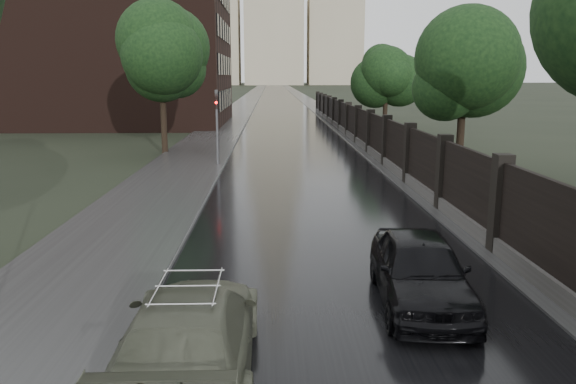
{
  "coord_description": "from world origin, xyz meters",
  "views": [
    {
      "loc": [
        -1.46,
        -4.34,
        4.7
      ],
      "look_at": [
        -1.01,
        11.07,
        1.5
      ],
      "focal_mm": 35.0,
      "sensor_mm": 36.0,
      "label": 1
    }
  ],
  "objects": [
    {
      "name": "tree_right_c",
      "position": [
        7.5,
        40.0,
        4.95
      ],
      "size": [
        4.08,
        4.08,
        7.01
      ],
      "color": "black",
      "rests_on": "ground"
    },
    {
      "name": "tree_left_far",
      "position": [
        -8.0,
        30.0,
        5.24
      ],
      "size": [
        4.25,
        4.25,
        7.39
      ],
      "color": "black",
      "rests_on": "ground"
    },
    {
      "name": "stalinist_tower",
      "position": [
        0.0,
        300.0,
        38.38
      ],
      "size": [
        92.0,
        30.0,
        159.0
      ],
      "color": "tan",
      "rests_on": "ground"
    },
    {
      "name": "volga_sedan",
      "position": [
        -2.76,
        3.82,
        0.74
      ],
      "size": [
        2.12,
        5.14,
        1.49
      ],
      "primitive_type": "imported",
      "rotation": [
        0.0,
        0.0,
        3.15
      ],
      "color": "#545745",
      "rests_on": "ground"
    },
    {
      "name": "fence_right",
      "position": [
        4.6,
        32.01,
        1.01
      ],
      "size": [
        0.45,
        75.72,
        2.7
      ],
      "color": "#383533",
      "rests_on": "ground"
    },
    {
      "name": "tree_right_b",
      "position": [
        7.5,
        22.0,
        4.95
      ],
      "size": [
        4.08,
        4.08,
        7.01
      ],
      "color": "black",
      "rests_on": "ground"
    },
    {
      "name": "verge_right",
      "position": [
        5.5,
        190.0,
        0.04
      ],
      "size": [
        3.0,
        420.0,
        0.08
      ],
      "primitive_type": "cube",
      "color": "#2D2D2D",
      "rests_on": "ground"
    },
    {
      "name": "road",
      "position": [
        0.0,
        190.0,
        0.01
      ],
      "size": [
        8.0,
        420.0,
        0.02
      ],
      "primitive_type": "cube",
      "color": "black",
      "rests_on": "ground"
    },
    {
      "name": "brick_building",
      "position": [
        -18.0,
        52.0,
        10.0
      ],
      "size": [
        24.0,
        18.0,
        20.0
      ],
      "primitive_type": "cube",
      "color": "black",
      "rests_on": "ground"
    },
    {
      "name": "car_right_near",
      "position": [
        1.6,
        6.62,
        0.75
      ],
      "size": [
        2.06,
        4.53,
        1.51
      ],
      "primitive_type": "imported",
      "rotation": [
        0.0,
        0.0,
        -0.06
      ],
      "color": "black",
      "rests_on": "ground"
    },
    {
      "name": "traffic_light",
      "position": [
        -4.3,
        24.99,
        2.4
      ],
      "size": [
        0.16,
        0.32,
        4.0
      ],
      "color": "#59595E",
      "rests_on": "ground"
    },
    {
      "name": "sidewalk_left",
      "position": [
        -6.0,
        190.0,
        0.08
      ],
      "size": [
        4.0,
        420.0,
        0.16
      ],
      "primitive_type": "cube",
      "color": "#2D2D2D",
      "rests_on": "ground"
    }
  ]
}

